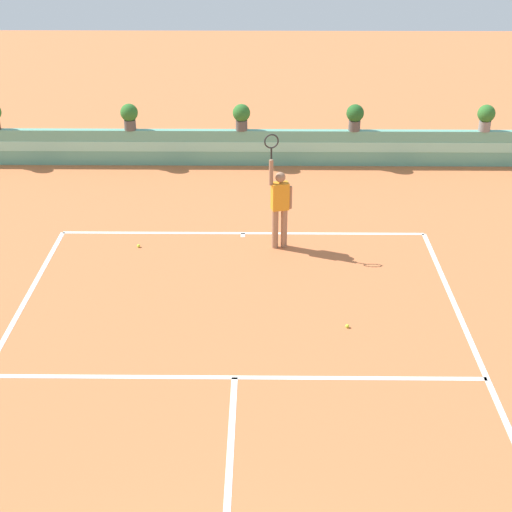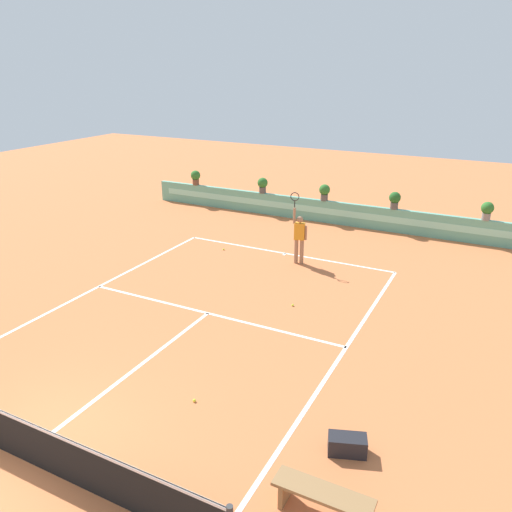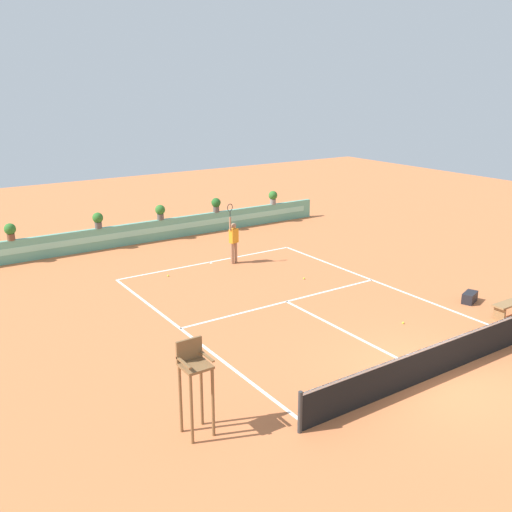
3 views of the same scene
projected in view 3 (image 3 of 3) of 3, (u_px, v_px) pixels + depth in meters
The scene contains 16 objects.
ground_plane at pixel (293, 305), 19.51m from camera, with size 60.00×60.00×0.00m, color #C66B3D.
court_lines at pixel (281, 299), 20.08m from camera, with size 8.32×11.94×0.01m.
net at pixel (436, 359), 14.59m from camera, with size 8.92×0.10×1.00m.
back_wall_barrier at pixel (164, 229), 27.64m from camera, with size 18.00×0.21×1.00m.
umpire_chair at pixel (194, 377), 12.02m from camera, with size 0.60×0.60×2.14m.
bench_courtside at pixel (512, 305), 18.49m from camera, with size 1.60×0.44×0.51m.
gear_bag at pixel (470, 297), 19.72m from camera, with size 0.70×0.36×0.36m, color black.
tennis_player at pixel (234, 239), 23.78m from camera, with size 0.61×0.30×2.58m.
tennis_ball_near_baseline at pixel (403, 323), 17.98m from camera, with size 0.07×0.07×0.07m, color #CCE033.
tennis_ball_mid_court at pixel (168, 276), 22.40m from camera, with size 0.07×0.07×0.07m, color #CCE033.
tennis_ball_by_sideline at pixel (304, 278), 22.10m from camera, with size 0.07×0.07×0.07m, color #CCE033.
potted_plant_left at pixel (98, 219), 25.67m from camera, with size 0.48×0.48×0.72m.
potted_plant_far_right at pixel (273, 197), 30.82m from camera, with size 0.48×0.48×0.72m.
potted_plant_centre at pixel (160, 211), 27.30m from camera, with size 0.48×0.48×0.72m.
potted_plant_far_left at pixel (10, 231), 23.69m from camera, with size 0.48×0.48×0.72m.
potted_plant_right at pixel (216, 204), 28.93m from camera, with size 0.48×0.48×0.72m.
Camera 3 is at (-11.16, -8.41, 7.28)m, focal length 39.97 mm.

